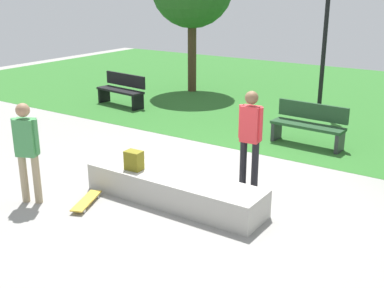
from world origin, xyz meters
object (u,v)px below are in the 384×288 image
at_px(skateboard_by_ledge, 86,201).
at_px(park_bench_near_lamppost, 309,124).
at_px(skater_performing_trick, 27,146).
at_px(skater_watching, 250,132).
at_px(lamp_post, 327,18).
at_px(backpack_on_ledge, 134,160).
at_px(concrete_ledge, 174,189).
at_px(park_bench_far_right, 122,89).

bearing_deg(skateboard_by_ledge, park_bench_near_lamppost, 69.66).
height_order(skater_performing_trick, skater_watching, skater_watching).
relative_size(park_bench_near_lamppost, lamp_post, 0.39).
distance_m(backpack_on_ledge, skateboard_by_ledge, 1.00).
height_order(concrete_ledge, skateboard_by_ledge, concrete_ledge).
relative_size(backpack_on_ledge, skateboard_by_ledge, 0.39).
bearing_deg(skater_performing_trick, park_bench_near_lamppost, 63.76).
bearing_deg(lamp_post, park_bench_far_right, -151.83).
height_order(backpack_on_ledge, park_bench_far_right, park_bench_far_right).
distance_m(skateboard_by_ledge, lamp_post, 8.48).
distance_m(concrete_ledge, backpack_on_ledge, 0.82).
height_order(skater_watching, lamp_post, lamp_post).
bearing_deg(skater_watching, concrete_ledge, -119.97).
distance_m(skater_watching, park_bench_far_right, 6.74).
bearing_deg(skater_performing_trick, skater_watching, 43.72).
relative_size(concrete_ledge, park_bench_far_right, 1.88).
height_order(skater_performing_trick, lamp_post, lamp_post).
distance_m(park_bench_near_lamppost, lamp_post, 3.85).
height_order(skater_performing_trick, park_bench_near_lamppost, skater_performing_trick).
relative_size(skater_watching, skateboard_by_ledge, 2.08).
distance_m(concrete_ledge, lamp_post, 7.56).
relative_size(park_bench_far_right, lamp_post, 0.40).
bearing_deg(park_bench_far_right, skateboard_by_ledge, -53.25).
xyz_separation_m(concrete_ledge, backpack_on_ledge, (-0.72, -0.12, 0.38)).
bearing_deg(lamp_post, skater_performing_trick, -101.63).
bearing_deg(concrete_ledge, park_bench_near_lamppost, 80.01).
bearing_deg(skateboard_by_ledge, backpack_on_ledge, 62.30).
distance_m(concrete_ledge, skateboard_by_ledge, 1.41).
bearing_deg(park_bench_near_lamppost, skateboard_by_ledge, -110.34).
height_order(skateboard_by_ledge, park_bench_far_right, park_bench_far_right).
distance_m(skater_performing_trick, lamp_post, 8.79).
xyz_separation_m(concrete_ledge, skater_performing_trick, (-1.91, -1.27, 0.73)).
xyz_separation_m(backpack_on_ledge, skateboard_by_ledge, (-0.39, -0.74, -0.55)).
relative_size(skateboard_by_ledge, park_bench_near_lamppost, 0.50).
bearing_deg(backpack_on_ledge, skater_watching, 40.79).
xyz_separation_m(skater_performing_trick, park_bench_near_lamppost, (2.62, 5.32, -0.48)).
height_order(skater_watching, park_bench_far_right, skater_watching).
bearing_deg(park_bench_near_lamppost, concrete_ledge, -99.99).
bearing_deg(park_bench_far_right, lamp_post, 28.17).
bearing_deg(backpack_on_ledge, park_bench_near_lamppost, 68.43).
distance_m(backpack_on_ledge, lamp_post, 7.58).
height_order(backpack_on_ledge, skateboard_by_ledge, backpack_on_ledge).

